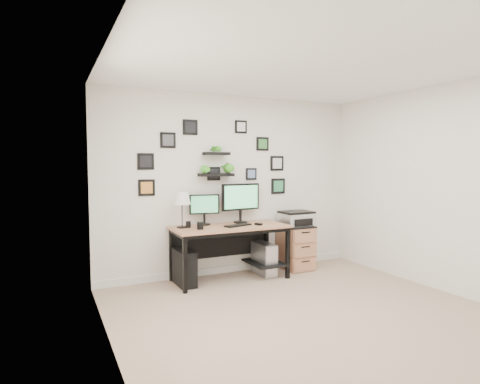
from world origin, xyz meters
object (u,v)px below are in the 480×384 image
file_cabinet (296,247)px  monitor_right (241,200)px  pc_tower_grey (264,259)px  table_lamp (182,199)px  desk (231,234)px  monitor_left (204,207)px  pc_tower_black (184,268)px  printer (296,218)px  mug (200,226)px

file_cabinet → monitor_right: bearing=173.1°
pc_tower_grey → file_cabinet: bearing=7.1°
monitor_right → table_lamp: (-0.90, -0.06, 0.04)m
desk → monitor_right: 0.54m
desk → monitor_left: size_ratio=3.73×
pc_tower_black → printer: bearing=1.6°
desk → mug: size_ratio=16.54×
file_cabinet → pc_tower_grey: bearing=-172.9°
pc_tower_grey → pc_tower_black: bearing=179.3°
monitor_left → pc_tower_grey: monitor_left is taller
table_lamp → file_cabinet: bearing=-1.5°
monitor_left → monitor_right: bearing=-4.3°
monitor_left → table_lamp: bearing=-164.0°
monitor_right → mug: size_ratio=6.36×
file_cabinet → printer: 0.44m
desk → monitor_right: bearing=36.2°
pc_tower_black → file_cabinet: size_ratio=0.70×
desk → mug: mug is taller
desk → monitor_right: (0.23, 0.17, 0.46)m
monitor_left → mug: (-0.19, -0.33, -0.20)m
mug → pc_tower_black: mug is taller
mug → monitor_right: bearing=21.8°
monitor_left → table_lamp: (-0.36, -0.10, 0.13)m
monitor_left → mug: 0.43m
desk → monitor_left: (-0.32, 0.21, 0.38)m
desk → mug: bearing=-166.0°
mug → pc_tower_black: (-0.18, 0.13, -0.57)m
desk → table_lamp: size_ratio=3.35×
monitor_right → monitor_left: bearing=175.7°
monitor_left → pc_tower_grey: bearing=-14.8°
table_lamp → mug: size_ratio=4.94×
monitor_left → table_lamp: table_lamp is taller
printer → monitor_left: bearing=174.5°
monitor_right → pc_tower_black: (-0.91, -0.17, -0.86)m
mug → printer: size_ratio=0.20×
monitor_right → pc_tower_grey: (0.29, -0.18, -0.86)m
monitor_right → mug: 0.84m
desk → pc_tower_black: 0.79m
desk → pc_tower_black: size_ratio=3.43×
pc_tower_black → pc_tower_grey: size_ratio=1.01×
table_lamp → pc_tower_black: size_ratio=1.03×
table_lamp → file_cabinet: 1.96m
monitor_right → pc_tower_grey: bearing=-31.8°
desk → mug: 0.55m
pc_tower_black → monitor_right: bearing=9.8°
desk → file_cabinet: (1.11, 0.06, -0.29)m
desk → printer: bearing=3.4°
monitor_left → table_lamp: 0.40m
printer → monitor_right: bearing=173.7°
desk → file_cabinet: 1.15m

